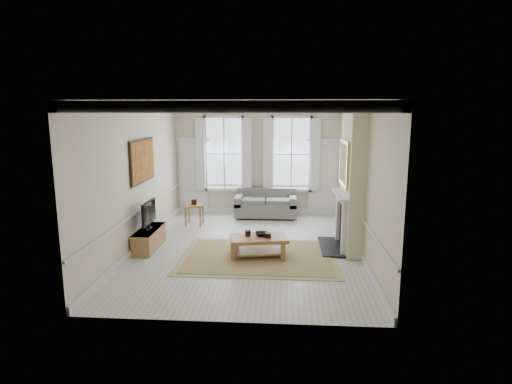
# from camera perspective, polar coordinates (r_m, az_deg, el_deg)

# --- Properties ---
(floor) EXTENTS (7.20, 7.20, 0.00)m
(floor) POSITION_cam_1_polar(r_m,az_deg,el_deg) (10.28, -1.10, -7.55)
(floor) COLOR #B7B5AD
(floor) RESTS_ON ground
(ceiling) EXTENTS (7.20, 7.20, 0.00)m
(ceiling) POSITION_cam_1_polar(r_m,az_deg,el_deg) (9.76, -1.18, 11.75)
(ceiling) COLOR white
(ceiling) RESTS_ON back_wall
(back_wall) EXTENTS (5.20, 0.00, 5.20)m
(back_wall) POSITION_cam_1_polar(r_m,az_deg,el_deg) (13.44, 0.23, 4.26)
(back_wall) COLOR beige
(back_wall) RESTS_ON floor
(left_wall) EXTENTS (0.00, 7.20, 7.20)m
(left_wall) POSITION_cam_1_polar(r_m,az_deg,el_deg) (10.44, -15.52, 1.93)
(left_wall) COLOR beige
(left_wall) RESTS_ON floor
(right_wall) EXTENTS (0.00, 7.20, 7.20)m
(right_wall) POSITION_cam_1_polar(r_m,az_deg,el_deg) (9.99, 13.89, 1.63)
(right_wall) COLOR beige
(right_wall) RESTS_ON floor
(window_left) EXTENTS (1.26, 0.20, 2.20)m
(window_left) POSITION_cam_1_polar(r_m,az_deg,el_deg) (13.47, -4.26, 5.11)
(window_left) COLOR #B2BCC6
(window_left) RESTS_ON back_wall
(window_right) EXTENTS (1.26, 0.20, 2.20)m
(window_right) POSITION_cam_1_polar(r_m,az_deg,el_deg) (13.34, 4.74, 5.04)
(window_right) COLOR #B2BCC6
(window_right) RESTS_ON back_wall
(door_left) EXTENTS (0.90, 0.08, 2.30)m
(door_left) POSITION_cam_1_polar(r_m,az_deg,el_deg) (13.76, -8.34, 1.99)
(door_left) COLOR silver
(door_left) RESTS_ON floor
(door_right) EXTENTS (0.90, 0.08, 2.30)m
(door_right) POSITION_cam_1_polar(r_m,az_deg,el_deg) (13.49, 8.94, 1.80)
(door_right) COLOR silver
(door_right) RESTS_ON floor
(painting) EXTENTS (0.05, 1.66, 1.06)m
(painting) POSITION_cam_1_polar(r_m,az_deg,el_deg) (10.66, -14.88, 4.05)
(painting) COLOR #B97D1F
(painting) RESTS_ON left_wall
(chimney_breast) EXTENTS (0.35, 1.70, 3.38)m
(chimney_breast) POSITION_cam_1_polar(r_m,az_deg,el_deg) (10.16, 12.73, 1.83)
(chimney_breast) COLOR beige
(chimney_breast) RESTS_ON floor
(hearth) EXTENTS (0.55, 1.50, 0.05)m
(hearth) POSITION_cam_1_polar(r_m,az_deg,el_deg) (10.49, 10.03, -7.20)
(hearth) COLOR black
(hearth) RESTS_ON floor
(fireplace) EXTENTS (0.21, 1.45, 1.33)m
(fireplace) POSITION_cam_1_polar(r_m,az_deg,el_deg) (10.32, 11.26, -3.46)
(fireplace) COLOR silver
(fireplace) RESTS_ON floor
(mirror) EXTENTS (0.06, 1.26, 1.06)m
(mirror) POSITION_cam_1_polar(r_m,az_deg,el_deg) (10.08, 11.60, 3.81)
(mirror) COLOR gold
(mirror) RESTS_ON chimney_breast
(sofa) EXTENTS (1.85, 0.90, 0.86)m
(sofa) POSITION_cam_1_polar(r_m,az_deg,el_deg) (13.16, 1.32, -1.80)
(sofa) COLOR slate
(sofa) RESTS_ON floor
(side_table) EXTENTS (0.61, 0.61, 0.61)m
(side_table) POSITION_cam_1_polar(r_m,az_deg,el_deg) (12.33, -8.22, -2.15)
(side_table) COLOR brown
(side_table) RESTS_ON floor
(rug) EXTENTS (3.50, 2.60, 0.02)m
(rug) POSITION_cam_1_polar(r_m,az_deg,el_deg) (9.73, 0.38, -8.57)
(rug) COLOR tan
(rug) RESTS_ON floor
(coffee_table) EXTENTS (1.36, 0.95, 0.47)m
(coffee_table) POSITION_cam_1_polar(r_m,az_deg,el_deg) (9.61, 0.38, -6.46)
(coffee_table) COLOR brown
(coffee_table) RESTS_ON rug
(ceramic_pot_a) EXTENTS (0.13, 0.13, 0.13)m
(ceramic_pot_a) POSITION_cam_1_polar(r_m,az_deg,el_deg) (9.63, -1.09, -5.51)
(ceramic_pot_a) COLOR black
(ceramic_pot_a) RESTS_ON coffee_table
(ceramic_pot_b) EXTENTS (0.15, 0.15, 0.11)m
(ceramic_pot_b) POSITION_cam_1_polar(r_m,az_deg,el_deg) (9.51, 1.57, -5.79)
(ceramic_pot_b) COLOR black
(ceramic_pot_b) RESTS_ON coffee_table
(bowl) EXTENTS (0.33, 0.33, 0.07)m
(bowl) POSITION_cam_1_polar(r_m,az_deg,el_deg) (9.67, 0.72, -5.63)
(bowl) COLOR black
(bowl) RESTS_ON coffee_table
(tv_stand) EXTENTS (0.43, 1.34, 0.48)m
(tv_stand) POSITION_cam_1_polar(r_m,az_deg,el_deg) (10.53, -14.05, -6.08)
(tv_stand) COLOR brown
(tv_stand) RESTS_ON floor
(tv) EXTENTS (0.08, 0.90, 0.68)m
(tv) POSITION_cam_1_polar(r_m,az_deg,el_deg) (10.36, -14.09, -2.73)
(tv) COLOR black
(tv) RESTS_ON tv_stand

